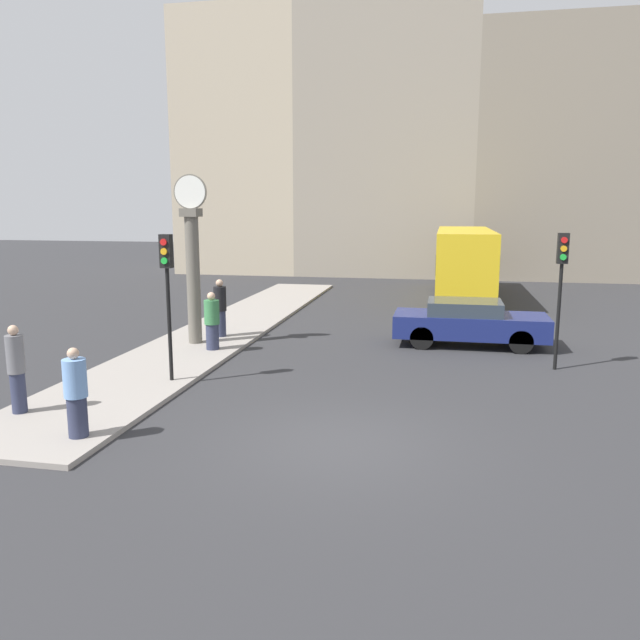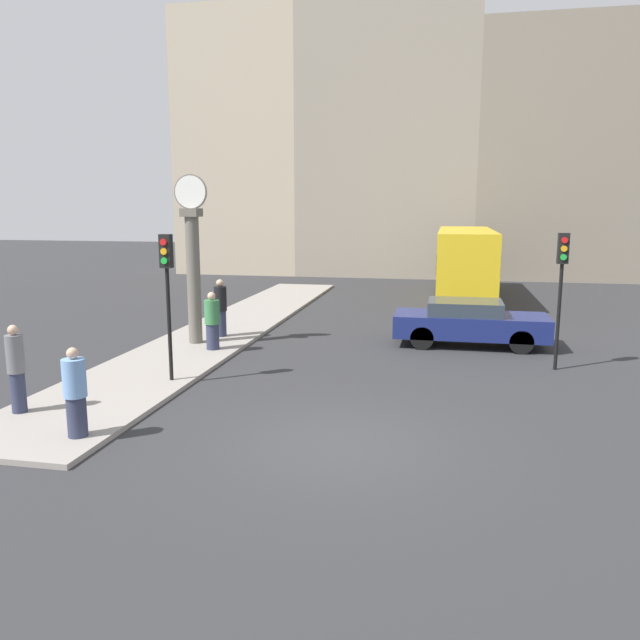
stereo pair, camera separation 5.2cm
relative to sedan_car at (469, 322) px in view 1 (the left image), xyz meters
name	(u,v)px [view 1 (the left image)]	position (x,y,z in m)	size (l,w,h in m)	color
ground_plane	(339,443)	(-2.49, -8.57, -0.71)	(120.00, 120.00, 0.00)	#2D2D30
sidewalk_corner	(230,327)	(-7.94, 1.18, -0.66)	(2.93, 23.51, 0.10)	gray
building_row	(413,144)	(-2.91, 19.86, 7.11)	(29.58, 5.00, 17.01)	#B7A88E
sedan_car	(469,322)	(0.00, 0.00, 0.00)	(4.49, 1.79, 1.36)	navy
bus_distant	(464,260)	(0.06, 10.03, 1.05)	(2.36, 9.90, 3.11)	gold
traffic_light_near	(167,276)	(-6.97, -5.66, 1.84)	(0.26, 0.24, 3.40)	black
traffic_light_far	(561,272)	(2.09, -2.45, 1.79)	(0.26, 0.24, 3.47)	black
street_clock	(193,265)	(-8.02, -1.69, 1.73)	(1.00, 0.52, 4.93)	#666056
pedestrian_blue_stripe	(76,393)	(-7.02, -9.40, 0.18)	(0.40, 0.40, 1.61)	#2D334C
pedestrian_grey_jacket	(16,369)	(-8.91, -8.44, 0.27)	(0.34, 0.34, 1.76)	#2D334C
pedestrian_green_hoodie	(212,322)	(-7.19, -2.42, 0.20)	(0.43, 0.43, 1.64)	#2D334C
pedestrian_black_jacket	(220,308)	(-7.60, -0.65, 0.28)	(0.39, 0.39, 1.80)	#2D334C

